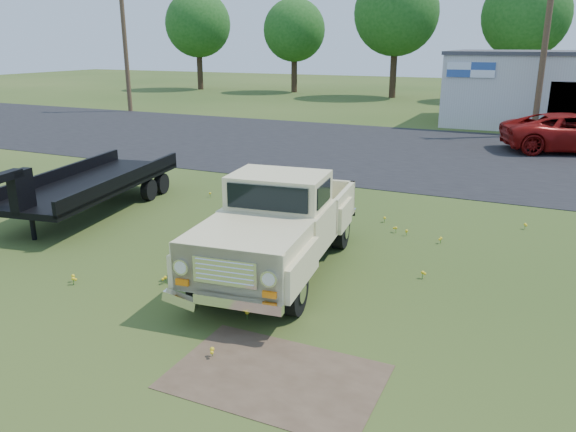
# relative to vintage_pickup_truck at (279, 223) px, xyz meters

# --- Properties ---
(ground) EXTENTS (140.00, 140.00, 0.00)m
(ground) POSITION_rel_vintage_pickup_truck_xyz_m (0.16, -0.57, -1.06)
(ground) COLOR #274215
(ground) RESTS_ON ground
(asphalt_lot) EXTENTS (90.00, 14.00, 0.02)m
(asphalt_lot) POSITION_rel_vintage_pickup_truck_xyz_m (0.16, 14.43, -1.06)
(asphalt_lot) COLOR black
(asphalt_lot) RESTS_ON ground
(dirt_patch_a) EXTENTS (3.00, 2.00, 0.01)m
(dirt_patch_a) POSITION_rel_vintage_pickup_truck_xyz_m (1.66, -3.57, -1.06)
(dirt_patch_a) COLOR #4B3828
(dirt_patch_a) RESTS_ON ground
(dirt_patch_b) EXTENTS (2.20, 1.60, 0.01)m
(dirt_patch_b) POSITION_rel_vintage_pickup_truck_xyz_m (-1.84, 2.93, -1.06)
(dirt_patch_b) COLOR #4B3828
(dirt_patch_b) RESTS_ON ground
(utility_pole_west) EXTENTS (1.60, 0.30, 9.00)m
(utility_pole_west) POSITION_rel_vintage_pickup_truck_xyz_m (-21.84, 21.43, 3.55)
(utility_pole_west) COLOR #473321
(utility_pole_west) RESTS_ON ground
(utility_pole_mid) EXTENTS (1.60, 0.30, 9.00)m
(utility_pole_mid) POSITION_rel_vintage_pickup_truck_xyz_m (4.16, 21.43, 3.55)
(utility_pole_mid) COLOR #473321
(utility_pole_mid) RESTS_ON ground
(treeline_a) EXTENTS (6.40, 6.40, 9.52)m
(treeline_a) POSITION_rel_vintage_pickup_truck_xyz_m (-27.84, 39.43, 5.25)
(treeline_a) COLOR #342418
(treeline_a) RESTS_ON ground
(treeline_b) EXTENTS (5.76, 5.76, 8.57)m
(treeline_b) POSITION_rel_vintage_pickup_truck_xyz_m (-17.84, 40.43, 4.61)
(treeline_b) COLOR #342418
(treeline_b) RESTS_ON ground
(treeline_c) EXTENTS (7.04, 7.04, 10.47)m
(treeline_c) POSITION_rel_vintage_pickup_truck_xyz_m (-7.84, 38.93, 5.88)
(treeline_c) COLOR #342418
(treeline_c) RESTS_ON ground
(treeline_d) EXTENTS (6.72, 6.72, 10.00)m
(treeline_d) POSITION_rel_vintage_pickup_truck_xyz_m (2.16, 39.93, 5.56)
(treeline_d) COLOR #342418
(treeline_d) RESTS_ON ground
(vintage_pickup_truck) EXTENTS (2.92, 6.04, 2.11)m
(vintage_pickup_truck) POSITION_rel_vintage_pickup_truck_xyz_m (0.00, 0.00, 0.00)
(vintage_pickup_truck) COLOR beige
(vintage_pickup_truck) RESTS_ON ground
(flatbed_trailer) EXTENTS (3.35, 7.02, 1.84)m
(flatbed_trailer) POSITION_rel_vintage_pickup_truck_xyz_m (-6.72, 1.75, -0.14)
(flatbed_trailer) COLOR black
(flatbed_trailer) RESTS_ON ground
(red_pickup) EXTENTS (6.53, 4.55, 1.65)m
(red_pickup) POSITION_rel_vintage_pickup_truck_xyz_m (5.85, 17.48, -0.23)
(red_pickup) COLOR maroon
(red_pickup) RESTS_ON ground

